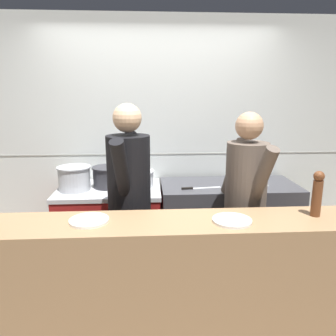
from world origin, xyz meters
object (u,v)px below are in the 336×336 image
object	(u,v)px
pepper_mill	(317,193)
chef_head_cook	(129,198)
plated_dish_appetiser	(232,220)
mixing_bowl_steel	(254,179)
plated_dish_main	(89,220)
oven_range	(111,229)
stock_pot	(74,178)
braising_pot	(139,178)
chef_sous	(245,202)
sauce_pot	(108,176)
chefs_knife	(198,188)

from	to	relation	value
pepper_mill	chef_head_cook	distance (m)	1.42
plated_dish_appetiser	mixing_bowl_steel	bearing A→B (deg)	65.47
plated_dish_main	pepper_mill	xyz separation A→B (m)	(1.55, 0.01, 0.16)
oven_range	plated_dish_main	bearing A→B (deg)	-90.26
stock_pot	mixing_bowl_steel	distance (m)	1.79
mixing_bowl_steel	pepper_mill	distance (m)	1.09
mixing_bowl_steel	plated_dish_main	xyz separation A→B (m)	(-1.47, -1.07, 0.03)
oven_range	braising_pot	distance (m)	0.61
chef_sous	oven_range	bearing A→B (deg)	136.25
sauce_pot	chefs_knife	size ratio (longest dim) A/B	0.82
sauce_pot	pepper_mill	xyz separation A→B (m)	(1.56, -1.13, 0.15)
plated_dish_appetiser	chef_sous	distance (m)	0.58
mixing_bowl_steel	chef_head_cook	bearing A→B (deg)	-155.79
oven_range	chefs_knife	size ratio (longest dim) A/B	2.60
sauce_pot	chef_sous	world-z (taller)	chef_sous
oven_range	plated_dish_appetiser	xyz separation A→B (m)	(0.94, -1.16, 0.54)
mixing_bowl_steel	plated_dish_appetiser	distance (m)	1.25
sauce_pot	plated_dish_main	xyz separation A→B (m)	(0.00, -1.14, -0.01)
mixing_bowl_steel	chefs_knife	distance (m)	0.61
stock_pot	chefs_knife	world-z (taller)	stock_pot
plated_dish_main	stock_pot	bearing A→B (deg)	106.91
chefs_knife	chef_sous	size ratio (longest dim) A/B	0.23
sauce_pot	plated_dish_appetiser	xyz separation A→B (m)	(0.95, -1.20, -0.01)
mixing_bowl_steel	plated_dish_appetiser	bearing A→B (deg)	-114.53
mixing_bowl_steel	braising_pot	bearing A→B (deg)	176.11
mixing_bowl_steel	sauce_pot	bearing A→B (deg)	177.49
pepper_mill	sauce_pot	bearing A→B (deg)	144.04
plated_dish_appetiser	pepper_mill	xyz separation A→B (m)	(0.60, 0.07, 0.16)
oven_range	chef_head_cook	size ratio (longest dim) A/B	0.59
plated_dish_appetiser	chef_head_cook	world-z (taller)	chef_head_cook
oven_range	stock_pot	size ratio (longest dim) A/B	3.18
braising_pot	chef_sous	bearing A→B (deg)	-37.54
plated_dish_main	pepper_mill	distance (m)	1.56
plated_dish_appetiser	plated_dish_main	bearing A→B (deg)	176.36
chefs_knife	plated_dish_main	distance (m)	1.30
sauce_pot	pepper_mill	bearing A→B (deg)	-35.96
plated_dish_main	plated_dish_appetiser	bearing A→B (deg)	-3.64
chef_head_cook	pepper_mill	bearing A→B (deg)	-10.78
chef_head_cook	mixing_bowl_steel	bearing A→B (deg)	34.72
sauce_pot	chef_head_cook	world-z (taller)	chef_head_cook
mixing_bowl_steel	chefs_knife	size ratio (longest dim) A/B	0.74
stock_pot	plated_dish_appetiser	world-z (taller)	stock_pot
plated_dish_main	chef_sous	distance (m)	1.29
pepper_mill	chef_sous	xyz separation A→B (m)	(-0.36, 0.46, -0.22)
braising_pot	chef_sous	xyz separation A→B (m)	(0.90, -0.69, -0.04)
oven_range	chef_sous	bearing A→B (deg)	-27.92
chef_head_cook	sauce_pot	bearing A→B (deg)	121.88
oven_range	chef_head_cook	bearing A→B (deg)	-67.86
braising_pot	chef_head_cook	xyz separation A→B (m)	(-0.06, -0.63, -0.00)
stock_pot	sauce_pot	size ratio (longest dim) A/B	1.00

